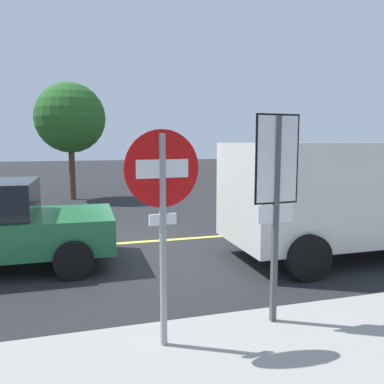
{
  "coord_description": "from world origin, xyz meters",
  "views": [
    {
      "loc": [
        -0.98,
        -8.44,
        2.21
      ],
      "look_at": [
        1.54,
        0.24,
        1.05
      ],
      "focal_mm": 36.52,
      "sensor_mm": 36.0,
      "label": 1
    }
  ],
  "objects_px": {
    "stop_sign": "(163,205)",
    "white_van": "(359,191)",
    "tree_left_verge": "(70,118)",
    "speed_limit_sign": "(276,183)"
  },
  "relations": [
    {
      "from": "stop_sign",
      "to": "speed_limit_sign",
      "type": "height_order",
      "value": "speed_limit_sign"
    },
    {
      "from": "white_van",
      "to": "tree_left_verge",
      "type": "distance_m",
      "value": 11.01
    },
    {
      "from": "stop_sign",
      "to": "white_van",
      "type": "bearing_deg",
      "value": 30.47
    },
    {
      "from": "stop_sign",
      "to": "speed_limit_sign",
      "type": "relative_size",
      "value": 0.93
    },
    {
      "from": "tree_left_verge",
      "to": "speed_limit_sign",
      "type": "bearing_deg",
      "value": -78.73
    },
    {
      "from": "stop_sign",
      "to": "tree_left_verge",
      "type": "xyz_separation_m",
      "value": [
        -1.03,
        11.99,
        1.51
      ]
    },
    {
      "from": "speed_limit_sign",
      "to": "white_van",
      "type": "bearing_deg",
      "value": 38.09
    },
    {
      "from": "stop_sign",
      "to": "white_van",
      "type": "height_order",
      "value": "stop_sign"
    },
    {
      "from": "stop_sign",
      "to": "tree_left_verge",
      "type": "bearing_deg",
      "value": 94.9
    },
    {
      "from": "white_van",
      "to": "tree_left_verge",
      "type": "bearing_deg",
      "value": 120.24
    }
  ]
}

